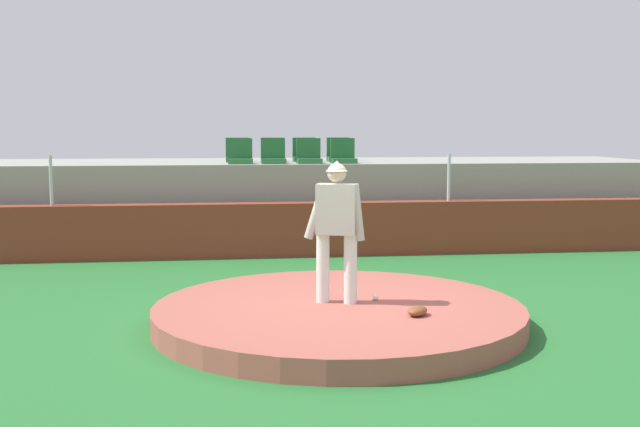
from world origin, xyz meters
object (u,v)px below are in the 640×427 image
fielding_glove (417,311)px  stadium_chair_0 (240,156)px  stadium_chair_2 (309,156)px  stadium_chair_3 (343,155)px  stadium_chair_1 (273,156)px  stadium_chair_7 (339,154)px  stadium_chair_5 (273,154)px  pitcher (337,221)px  baseball (375,297)px  stadium_chair_6 (304,154)px  stadium_chair_4 (237,154)px

fielding_glove → stadium_chair_0: bearing=53.3°
stadium_chair_2 → stadium_chair_3: 0.69m
stadium_chair_1 → stadium_chair_7: (1.44, 0.91, 0.00)m
fielding_glove → stadium_chair_5: size_ratio=0.60×
stadium_chair_0 → stadium_chair_5: (0.70, 0.86, 0.00)m
pitcher → fielding_glove: pitcher is taller
stadium_chair_2 → stadium_chair_5: (-0.66, 0.90, 0.00)m
baseball → stadium_chair_7: size_ratio=0.15×
stadium_chair_1 → stadium_chair_7: 1.71m
fielding_glove → stadium_chair_1: stadium_chair_1 is taller
stadium_chair_3 → stadium_chair_7: size_ratio=1.00×
fielding_glove → stadium_chair_1: (-1.18, 6.95, 1.51)m
stadium_chair_3 → stadium_chair_7: bearing=-92.5°
pitcher → stadium_chair_5: (-0.32, 7.07, 0.57)m
fielding_glove → stadium_chair_7: size_ratio=0.60×
stadium_chair_0 → stadium_chair_1: size_ratio=1.00×
stadium_chair_6 → stadium_chair_5: bearing=2.8°
stadium_chair_7 → stadium_chair_2: bearing=51.9°
pitcher → baseball: 1.08m
baseball → stadium_chair_6: (-0.15, 7.04, 1.53)m
stadium_chair_1 → stadium_chair_2: bearing=177.9°
stadium_chair_0 → baseball: bearing=103.8°
stadium_chair_1 → stadium_chair_7: same height
stadium_chair_2 → stadium_chair_3: bearing=-179.3°
fielding_glove → stadium_chair_7: stadium_chair_7 is taller
fielding_glove → stadium_chair_4: 8.20m
fielding_glove → stadium_chair_6: size_ratio=0.60×
fielding_glove → stadium_chair_3: bearing=36.8°
pitcher → stadium_chair_3: stadium_chair_3 is taller
pitcher → stadium_chair_2: 6.20m
stadium_chair_3 → stadium_chair_7: 0.93m
baseball → stadium_chair_4: (-1.55, 7.02, 1.53)m
stadium_chair_7 → stadium_chair_5: bearing=1.3°
fielding_glove → stadium_chair_3: stadium_chair_3 is taller
stadium_chair_0 → stadium_chair_6: 1.63m
stadium_chair_5 → stadium_chair_2: bearing=126.2°
fielding_glove → stadium_chair_4: bearing=52.0°
stadium_chair_4 → stadium_chair_6: same height
stadium_chair_2 → stadium_chair_5: same height
fielding_glove → stadium_chair_0: stadium_chair_0 is taller
stadium_chair_2 → stadium_chair_7: bearing=-128.1°
pitcher → fielding_glove: 1.46m
fielding_glove → stadium_chair_2: stadium_chair_2 is taller
fielding_glove → stadium_chair_6: bearing=42.0°
fielding_glove → stadium_chair_2: bearing=42.5°
stadium_chair_4 → stadium_chair_7: 2.14m
pitcher → stadium_chair_7: (1.07, 7.10, 0.57)m
fielding_glove → stadium_chair_6: 8.02m
baseball → stadium_chair_3: (0.54, 6.12, 1.53)m
pitcher → stadium_chair_0: (-1.02, 6.20, 0.57)m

